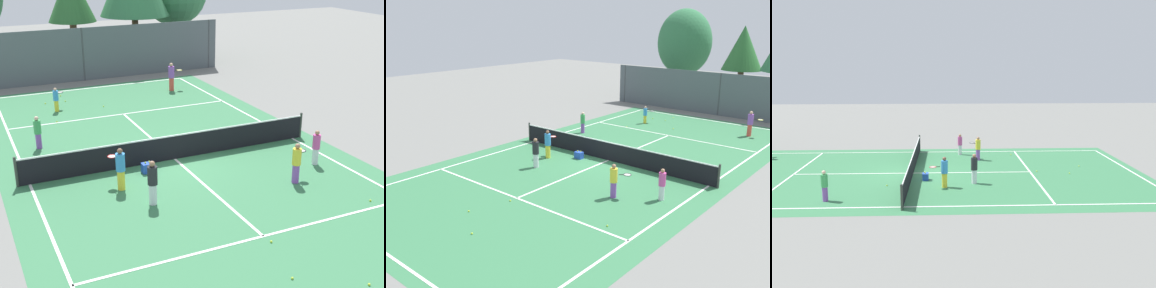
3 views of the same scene
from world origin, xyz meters
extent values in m
plane|color=slate|center=(0.00, 0.00, 0.00)|extent=(80.00, 80.00, 0.00)
cube|color=#387A4C|center=(0.00, 0.00, 0.00)|extent=(13.00, 25.00, 0.00)
cube|color=white|center=(-5.50, 0.00, 0.01)|extent=(0.10, 24.00, 0.01)
cube|color=white|center=(5.50, 0.00, 0.01)|extent=(0.10, 24.00, 0.01)
cube|color=white|center=(0.00, 12.00, 0.01)|extent=(11.00, 0.10, 0.01)
cube|color=white|center=(0.00, -6.40, 0.01)|extent=(11.00, 0.10, 0.01)
cube|color=white|center=(0.00, 6.40, 0.01)|extent=(11.00, 0.10, 0.01)
cube|color=white|center=(0.00, 0.00, 0.01)|extent=(0.10, 12.80, 0.01)
cylinder|color=#333833|center=(-5.90, 0.00, 0.55)|extent=(0.10, 0.10, 1.10)
cylinder|color=#333833|center=(5.90, 0.00, 0.55)|extent=(0.10, 0.10, 1.10)
cube|color=black|center=(0.00, 0.00, 0.47)|extent=(11.80, 0.03, 0.95)
cube|color=white|center=(0.00, 0.00, 0.97)|extent=(11.80, 0.04, 0.05)
cube|color=#515B60|center=(0.00, 14.00, 1.60)|extent=(18.00, 0.06, 3.20)
cylinder|color=#3F4447|center=(-8.50, 14.00, 1.60)|extent=(0.12, 0.12, 3.20)
cylinder|color=#3F4447|center=(0.00, 14.00, 1.60)|extent=(0.12, 0.12, 3.20)
cylinder|color=brown|center=(0.26, 17.27, 1.57)|extent=(0.45, 0.45, 3.14)
cone|color=#2D6B33|center=(0.26, 17.27, 4.85)|extent=(3.07, 3.07, 3.42)
cylinder|color=brown|center=(-6.06, 19.87, 1.36)|extent=(0.33, 0.33, 2.71)
ellipsoid|color=#337547|center=(-6.06, 19.87, 4.95)|extent=(4.96, 4.46, 5.95)
cylinder|color=yellow|center=(-2.88, 8.25, 0.28)|extent=(0.21, 0.21, 0.57)
cylinder|color=#388CD8|center=(-2.88, 8.25, 0.82)|extent=(0.26, 0.26, 0.50)
sphere|color=tan|center=(-2.88, 8.25, 1.14)|extent=(0.15, 0.15, 0.15)
cylinder|color=black|center=(-2.72, 8.48, 0.84)|extent=(0.14, 0.18, 0.03)
torus|color=black|center=(-2.58, 8.69, 0.84)|extent=(0.46, 0.46, 0.03)
cylinder|color=silver|center=(-2.58, 8.69, 0.84)|extent=(0.38, 0.38, 0.00)
cylinder|color=purple|center=(-4.57, 3.43, 0.32)|extent=(0.23, 0.23, 0.64)
cylinder|color=#3FA559|center=(-4.57, 3.43, 0.92)|extent=(0.29, 0.29, 0.56)
sphere|color=beige|center=(-4.57, 3.43, 1.28)|extent=(0.17, 0.17, 0.17)
cylinder|color=purple|center=(2.98, -3.75, 0.34)|extent=(0.25, 0.25, 0.68)
cylinder|color=yellow|center=(2.98, -3.75, 0.98)|extent=(0.31, 0.31, 0.59)
sphere|color=#A37556|center=(2.98, -3.75, 1.36)|extent=(0.18, 0.18, 0.18)
cylinder|color=black|center=(3.22, -3.57, 1.01)|extent=(0.18, 0.15, 0.03)
torus|color=black|center=(3.42, -3.41, 1.01)|extent=(0.46, 0.46, 0.03)
cylinder|color=silver|center=(3.42, -3.41, 1.01)|extent=(0.39, 0.39, 0.00)
cylinder|color=#E54C3F|center=(3.91, 9.55, 0.37)|extent=(0.27, 0.27, 0.74)
cylinder|color=purple|center=(3.91, 9.55, 1.07)|extent=(0.34, 0.34, 0.65)
sphere|color=tan|center=(3.91, 9.55, 1.49)|extent=(0.20, 0.20, 0.20)
cylinder|color=black|center=(4.22, 9.63, 1.10)|extent=(0.20, 0.08, 0.03)
torus|color=yellow|center=(4.46, 9.69, 1.10)|extent=(0.40, 0.40, 0.03)
cylinder|color=silver|center=(4.46, 9.69, 1.10)|extent=(0.34, 0.34, 0.00)
cylinder|color=silver|center=(4.64, -2.70, 0.31)|extent=(0.23, 0.23, 0.63)
cylinder|color=#D14799|center=(4.64, -2.70, 0.91)|extent=(0.29, 0.29, 0.55)
sphere|color=#A37556|center=(4.64, -2.70, 1.27)|extent=(0.17, 0.17, 0.17)
cylinder|color=yellow|center=(-2.72, -1.72, 0.35)|extent=(0.26, 0.26, 0.70)
cylinder|color=#388CD8|center=(-2.72, -1.72, 1.01)|extent=(0.32, 0.32, 0.61)
sphere|color=brown|center=(-2.72, -1.72, 1.41)|extent=(0.19, 0.19, 0.19)
cylinder|color=black|center=(-2.78, -1.42, 1.04)|extent=(0.07, 0.20, 0.03)
torus|color=red|center=(-2.83, -1.17, 1.04)|extent=(0.39, 0.39, 0.03)
cylinder|color=silver|center=(-2.83, -1.17, 1.04)|extent=(0.33, 0.33, 0.00)
cylinder|color=silver|center=(-2.13, -3.18, 0.35)|extent=(0.26, 0.26, 0.70)
cylinder|color=#232328|center=(-2.13, -3.18, 1.01)|extent=(0.32, 0.32, 0.61)
sphere|color=#A37556|center=(-2.13, -3.18, 1.41)|extent=(0.19, 0.19, 0.19)
cube|color=blue|center=(-1.40, -0.74, 0.18)|extent=(0.43, 0.30, 0.36)
sphere|color=#CCE533|center=(-1.48, -0.74, 0.39)|extent=(0.07, 0.07, 0.07)
sphere|color=#CCE533|center=(-1.31, -0.69, 0.39)|extent=(0.07, 0.07, 0.07)
sphere|color=#CCE533|center=(-2.13, 9.80, 0.03)|extent=(0.07, 0.07, 0.07)
sphere|color=#CCE533|center=(-2.13, 10.99, 0.03)|extent=(0.07, 0.07, 0.07)
sphere|color=#CCE533|center=(1.11, -9.47, 0.03)|extent=(0.07, 0.07, 0.07)
sphere|color=#CCE533|center=(-0.45, -8.46, 0.03)|extent=(0.07, 0.07, 0.07)
sphere|color=#CCE533|center=(-3.24, 6.53, 0.03)|extent=(0.07, 0.07, 0.07)
sphere|color=#CCE533|center=(4.34, -6.01, 0.03)|extent=(0.07, 0.07, 0.07)
sphere|color=#CCE533|center=(-0.55, 8.02, 0.03)|extent=(0.07, 0.07, 0.07)
sphere|color=#CCE533|center=(5.17, 0.23, 0.03)|extent=(0.07, 0.07, 0.07)
sphere|color=#CCE533|center=(0.03, -6.78, 0.03)|extent=(0.07, 0.07, 0.07)
sphere|color=#CCE533|center=(-2.39, 1.09, 0.03)|extent=(0.07, 0.07, 0.07)
sphere|color=#CCE533|center=(-3.17, 9.81, 0.03)|extent=(0.07, 0.07, 0.07)
camera|label=1|loc=(-7.39, -17.40, 7.82)|focal=49.12mm
camera|label=2|loc=(12.49, -17.34, 7.19)|focal=40.36mm
camera|label=3|loc=(-22.25, -1.83, 5.87)|focal=39.42mm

